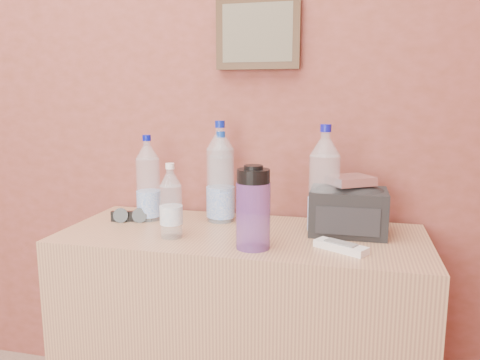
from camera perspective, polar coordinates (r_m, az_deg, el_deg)
name	(u,v)px	position (r m, az deg, el deg)	size (l,w,h in m)	color
picture_frame	(258,33)	(1.73, 2.20, 17.46)	(0.30, 0.03, 0.25)	#382311
dresser	(242,337)	(1.69, 0.20, -18.58)	(1.18, 0.49, 0.74)	#A77F58
pet_large_a	(148,183)	(1.71, -11.12, -0.33)	(0.08, 0.08, 0.31)	silver
pet_large_b	(221,182)	(1.65, -2.31, -0.26)	(0.09, 0.09, 0.32)	silver
pet_large_c	(220,177)	(1.66, -2.41, 0.33)	(0.10, 0.10, 0.36)	silver
pet_large_d	(324,187)	(1.51, 10.19, -0.85)	(0.10, 0.10, 0.36)	white
pet_small	(171,205)	(1.48, -8.42, -3.06)	(0.07, 0.07, 0.24)	#CDE8FB
nalgene_bottle	(253,208)	(1.36, 1.62, -3.41)	(0.10, 0.10, 0.25)	#7244A5
sunglasses	(131,216)	(1.72, -13.12, -4.32)	(0.14, 0.05, 0.04)	black
ac_remote	(341,247)	(1.40, 12.18, -7.98)	(0.16, 0.05, 0.02)	white
toiletry_bag	(348,209)	(1.56, 13.05, -3.41)	(0.24, 0.17, 0.16)	black
foil_packet	(350,180)	(1.52, 13.31, -0.03)	(0.13, 0.11, 0.03)	white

